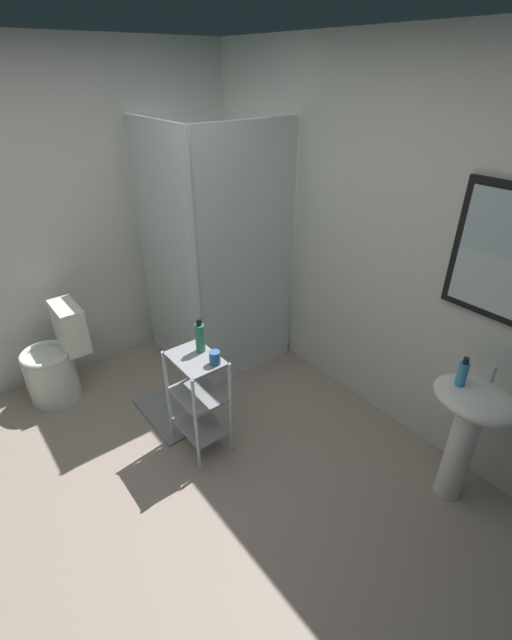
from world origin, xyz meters
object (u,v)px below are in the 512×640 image
at_px(pedestal_sink, 468,422).
at_px(shower_stall, 215,311).
at_px(hand_soap_bottle, 462,373).
at_px(body_wash_bottle_green, 200,337).
at_px(bath_mat, 174,411).
at_px(toilet, 56,362).
at_px(storage_cart, 198,396).
at_px(rinse_cup, 215,358).

bearing_deg(pedestal_sink, shower_stall, -172.09).
distance_m(hand_soap_bottle, body_wash_bottle_green, 1.51).
bearing_deg(bath_mat, shower_stall, 122.19).
relative_size(shower_stall, toilet, 2.63).
bearing_deg(body_wash_bottle_green, shower_stall, 142.42).
xyz_separation_m(storage_cart, bath_mat, (-0.42, 0.00, -0.43)).
relative_size(storage_cart, hand_soap_bottle, 4.31).
bearing_deg(pedestal_sink, toilet, -146.89).
height_order(storage_cart, hand_soap_bottle, hand_soap_bottle).
height_order(hand_soap_bottle, rinse_cup, hand_soap_bottle).
bearing_deg(hand_soap_bottle, pedestal_sink, 23.74).
bearing_deg(toilet, hand_soap_bottle, 33.44).
bearing_deg(storage_cart, bath_mat, 179.48).
height_order(toilet, storage_cart, toilet).
bearing_deg(rinse_cup, pedestal_sink, 39.04).
distance_m(shower_stall, pedestal_sink, 2.15).
xyz_separation_m(pedestal_sink, hand_soap_bottle, (-0.09, -0.04, 0.30)).
bearing_deg(shower_stall, body_wash_bottle_green, -37.58).
relative_size(pedestal_sink, storage_cart, 1.09).
bearing_deg(storage_cart, hand_soap_bottle, 38.80).
bearing_deg(shower_stall, pedestal_sink, 7.91).
relative_size(pedestal_sink, hand_soap_bottle, 4.72).
xyz_separation_m(toilet, body_wash_bottle_green, (1.11, 0.66, 0.53)).
height_order(shower_stall, body_wash_bottle_green, shower_stall).
relative_size(toilet, body_wash_bottle_green, 3.28).
bearing_deg(shower_stall, bath_mat, -57.81).
xyz_separation_m(pedestal_sink, storage_cart, (-1.27, -0.99, -0.14)).
height_order(storage_cart, bath_mat, storage_cart).
bearing_deg(rinse_cup, body_wash_bottle_green, 177.95).
relative_size(rinse_cup, bath_mat, 0.14).
relative_size(shower_stall, bath_mat, 3.33).
relative_size(storage_cart, body_wash_bottle_green, 3.19).
distance_m(shower_stall, rinse_cup, 1.21).
relative_size(toilet, hand_soap_bottle, 4.43).
relative_size(hand_soap_bottle, bath_mat, 0.29).
bearing_deg(rinse_cup, bath_mat, -173.90).
bearing_deg(body_wash_bottle_green, pedestal_sink, 35.01).
bearing_deg(body_wash_bottle_green, hand_soap_bottle, 35.74).
relative_size(pedestal_sink, bath_mat, 1.35).
bearing_deg(hand_soap_bottle, storage_cart, -141.20).
relative_size(toilet, bath_mat, 1.27).
bearing_deg(toilet, rinse_cup, 27.03).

